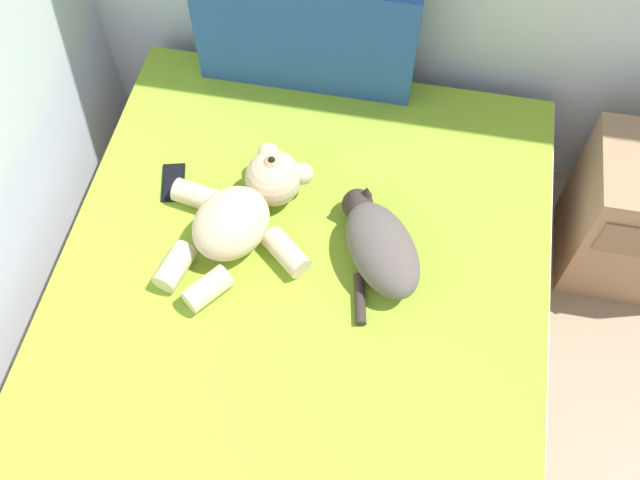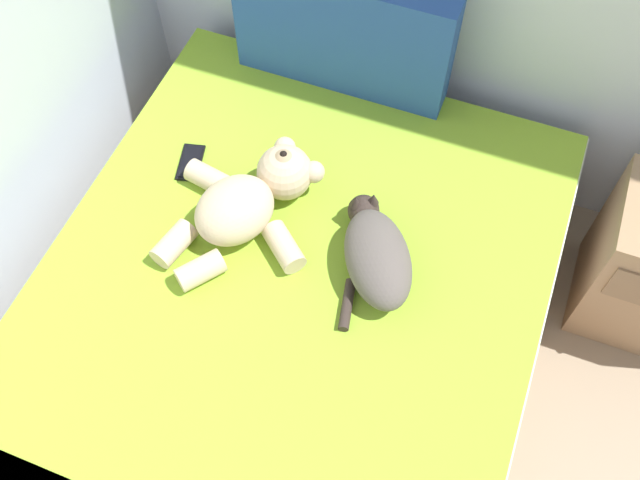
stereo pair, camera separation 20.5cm
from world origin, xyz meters
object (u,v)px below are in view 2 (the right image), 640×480
at_px(patterned_cushion, 343,32).
at_px(cat, 376,254).
at_px(cell_phone, 191,162).
at_px(teddy_bear, 249,200).
at_px(bed, 285,336).

relative_size(patterned_cushion, cat, 1.70).
distance_m(cat, cell_phone, 0.71).
distance_m(patterned_cushion, cell_phone, 0.67).
bearing_deg(patterned_cushion, teddy_bear, -95.79).
xyz_separation_m(bed, teddy_bear, (-0.20, 0.25, 0.34)).
bearing_deg(bed, teddy_bear, 129.53).
bearing_deg(cat, bed, -135.80).
bearing_deg(teddy_bear, cell_phone, 156.98).
distance_m(patterned_cushion, teddy_bear, 0.67).
bearing_deg(teddy_bear, bed, -50.47).
height_order(bed, teddy_bear, teddy_bear).
distance_m(bed, teddy_bear, 0.47).
bearing_deg(cat, cell_phone, 167.78).
relative_size(bed, patterned_cushion, 2.65).
xyz_separation_m(patterned_cushion, cell_phone, (-0.34, -0.54, -0.22)).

